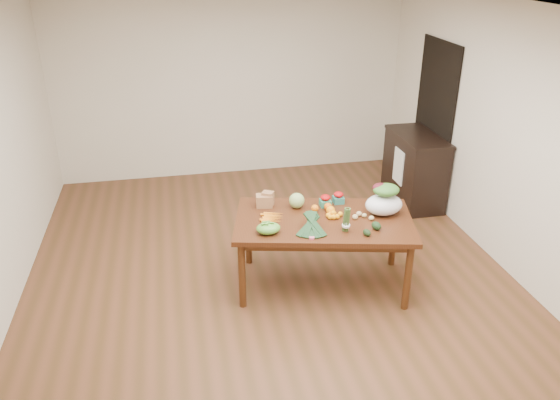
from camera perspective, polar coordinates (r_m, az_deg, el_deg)
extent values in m
plane|color=brown|center=(5.78, -0.99, -8.13)|extent=(6.00, 6.00, 0.00)
cube|color=white|center=(4.84, -1.24, 19.55)|extent=(5.00, 6.00, 0.02)
cube|color=silver|center=(8.00, -5.14, 12.00)|extent=(5.00, 0.02, 2.70)
cube|color=silver|center=(2.68, 11.43, -18.72)|extent=(5.00, 0.02, 2.70)
cube|color=silver|center=(6.10, 22.78, 5.81)|extent=(0.02, 6.00, 2.70)
cube|color=#43210F|center=(5.51, 4.49, -5.45)|extent=(1.89, 1.31, 0.75)
cube|color=black|center=(7.48, 15.72, 7.82)|extent=(0.02, 1.00, 2.10)
cube|color=black|center=(7.44, 13.89, 3.17)|extent=(0.52, 1.02, 0.94)
cube|color=white|center=(7.26, 12.27, 3.46)|extent=(0.02, 0.28, 0.45)
sphere|color=#9AB468|center=(5.50, 1.76, -0.06)|extent=(0.16, 0.16, 0.16)
sphere|color=orange|center=(5.45, 3.66, -0.86)|extent=(0.07, 0.07, 0.07)
sphere|color=orange|center=(5.48, 5.04, -0.71)|extent=(0.08, 0.08, 0.08)
sphere|color=orange|center=(5.41, 5.31, -1.07)|extent=(0.09, 0.09, 0.09)
ellipsoid|color=#55AC3A|center=(5.04, -1.22, -2.97)|extent=(0.23, 0.17, 0.10)
ellipsoid|color=tan|center=(5.34, 7.87, -1.82)|extent=(0.05, 0.04, 0.04)
ellipsoid|color=tan|center=(5.35, 7.86, -1.74)|extent=(0.06, 0.05, 0.05)
ellipsoid|color=tan|center=(5.40, 8.80, -1.60)|extent=(0.05, 0.04, 0.04)
ellipsoid|color=tan|center=(5.41, 8.26, -1.43)|extent=(0.06, 0.05, 0.05)
ellipsoid|color=#D5C57B|center=(5.35, 9.52, -1.88)|extent=(0.05, 0.05, 0.05)
ellipsoid|color=black|center=(5.07, 9.07, -3.38)|extent=(0.09, 0.11, 0.06)
ellipsoid|color=black|center=(5.19, 10.03, -2.67)|extent=(0.10, 0.13, 0.08)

